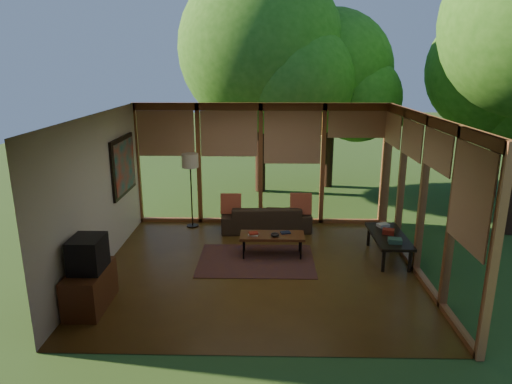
{
  "coord_description": "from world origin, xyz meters",
  "views": [
    {
      "loc": [
        0.13,
        -7.4,
        3.48
      ],
      "look_at": [
        -0.06,
        0.7,
        1.22
      ],
      "focal_mm": 32.0,
      "sensor_mm": 36.0,
      "label": 1
    }
  ],
  "objects_px": {
    "media_cabinet": "(90,288)",
    "television": "(88,254)",
    "floor_lamp": "(190,165)",
    "sofa": "(266,218)",
    "coffee_table": "(272,236)",
    "side_console": "(389,237)"
  },
  "relations": [
    {
      "from": "sofa",
      "to": "coffee_table",
      "type": "relative_size",
      "value": 1.61
    },
    {
      "from": "television",
      "to": "side_console",
      "type": "distance_m",
      "value": 5.23
    },
    {
      "from": "sofa",
      "to": "media_cabinet",
      "type": "height_order",
      "value": "media_cabinet"
    },
    {
      "from": "floor_lamp",
      "to": "coffee_table",
      "type": "xyz_separation_m",
      "value": [
        1.76,
        -1.59,
        -1.01
      ]
    },
    {
      "from": "sofa",
      "to": "coffee_table",
      "type": "xyz_separation_m",
      "value": [
        0.12,
        -1.4,
        0.11
      ]
    },
    {
      "from": "media_cabinet",
      "to": "side_console",
      "type": "bearing_deg",
      "value": 21.33
    },
    {
      "from": "television",
      "to": "floor_lamp",
      "type": "distance_m",
      "value": 3.7
    },
    {
      "from": "sofa",
      "to": "floor_lamp",
      "type": "distance_m",
      "value": 1.99
    },
    {
      "from": "television",
      "to": "sofa",
      "type": "bearing_deg",
      "value": 52.52
    },
    {
      "from": "sofa",
      "to": "side_console",
      "type": "bearing_deg",
      "value": 142.96
    },
    {
      "from": "media_cabinet",
      "to": "floor_lamp",
      "type": "bearing_deg",
      "value": 74.87
    },
    {
      "from": "media_cabinet",
      "to": "side_console",
      "type": "xyz_separation_m",
      "value": [
        4.87,
        1.9,
        0.11
      ]
    },
    {
      "from": "television",
      "to": "floor_lamp",
      "type": "xyz_separation_m",
      "value": [
        0.94,
        3.53,
        0.56
      ]
    },
    {
      "from": "media_cabinet",
      "to": "television",
      "type": "height_order",
      "value": "television"
    },
    {
      "from": "floor_lamp",
      "to": "side_console",
      "type": "distance_m",
      "value": 4.36
    },
    {
      "from": "sofa",
      "to": "media_cabinet",
      "type": "relative_size",
      "value": 1.93
    },
    {
      "from": "sofa",
      "to": "side_console",
      "type": "height_order",
      "value": "sofa"
    },
    {
      "from": "sofa",
      "to": "side_console",
      "type": "xyz_separation_m",
      "value": [
        2.28,
        -1.45,
        0.13
      ]
    },
    {
      "from": "coffee_table",
      "to": "sofa",
      "type": "bearing_deg",
      "value": 95.02
    },
    {
      "from": "media_cabinet",
      "to": "television",
      "type": "relative_size",
      "value": 1.82
    },
    {
      "from": "floor_lamp",
      "to": "coffee_table",
      "type": "bearing_deg",
      "value": -42.06
    },
    {
      "from": "sofa",
      "to": "floor_lamp",
      "type": "bearing_deg",
      "value": -10.93
    }
  ]
}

